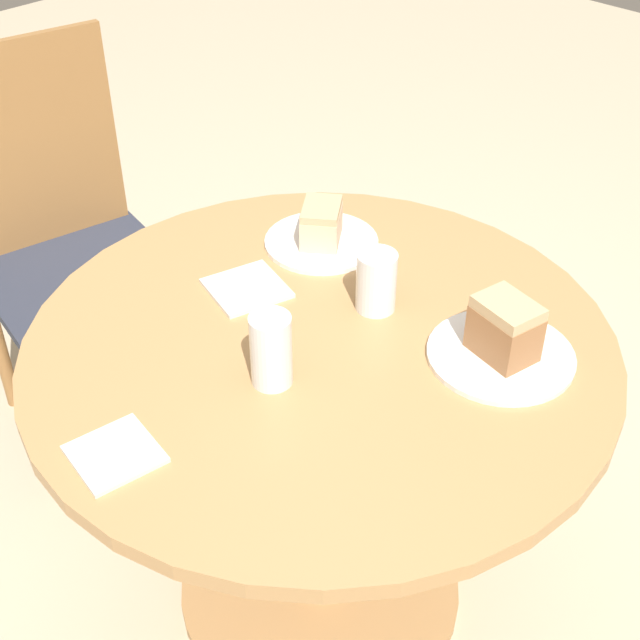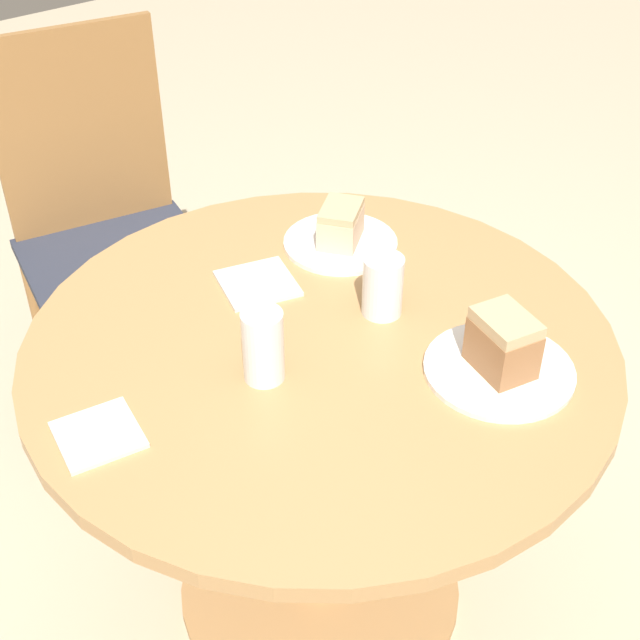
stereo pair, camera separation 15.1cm
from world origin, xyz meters
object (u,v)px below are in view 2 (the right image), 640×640
Objects in this scene: plate_near at (340,243)px; chair at (107,228)px; plate_far at (499,370)px; cake_slice_near at (341,224)px; glass_lemonade at (383,288)px; cake_slice_far at (503,343)px; glass_water at (263,349)px.

chair is at bearing 106.84° from plate_near.
cake_slice_near reaches higher than plate_far.
chair is at bearing 97.63° from glass_lemonade.
cake_slice_far is (-0.04, -0.46, 0.01)m from cake_slice_near.
cake_slice_far is 0.25m from glass_lemonade.
glass_lemonade is 0.27m from glass_water.
glass_water is at bearing -176.93° from glass_lemonade.
glass_lemonade is (-0.08, -0.22, 0.05)m from plate_near.
cake_slice_near is 0.46m from cake_slice_far.
plate_far is at bearing -36.76° from glass_water.
cake_slice_near is 0.42m from glass_water.
cake_slice_near is 1.12× the size of glass_lemonade.
plate_far is at bearing -95.19° from cake_slice_near.
glass_lemonade is (-0.08, -0.22, 0.00)m from cake_slice_near.
glass_water is at bearing -88.84° from chair.
glass_water reaches higher than cake_slice_near.
cake_slice_far and glass_lemonade have the same top height.
chair is at bearing 80.55° from glass_water.
chair is 8.21× the size of cake_slice_far.
glass_water is at bearing 143.24° from plate_far.
chair is 8.58× the size of glass_lemonade.
cake_slice_far is at bearing -95.19° from plate_near.
plate_far is 1.97× the size of cake_slice_near.
cake_slice_near is 1.07× the size of cake_slice_far.
chair reaches higher than cake_slice_near.
chair is 4.27× the size of plate_near.
glass_lemonade is at bearing -71.77° from chair.
glass_water is at bearing -146.51° from plate_near.
plate_near is 0.91× the size of plate_far.
glass_water is (-0.31, 0.23, -0.00)m from cake_slice_far.
cake_slice_far is (-0.04, -0.46, 0.06)m from plate_near.
cake_slice_far is (0.00, 0.00, 0.06)m from plate_far.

